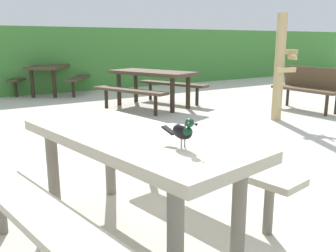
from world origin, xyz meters
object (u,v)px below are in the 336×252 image
object	(u,v)px
picnic_table_mid_right	(153,80)
park_bench_side	(309,85)
picnic_table_foreground	(133,159)
picnic_table_far_centre	(52,72)
bird_grackle	(183,131)

from	to	relation	value
picnic_table_mid_right	park_bench_side	world-z (taller)	park_bench_side
picnic_table_foreground	picnic_table_far_centre	distance (m)	7.60
picnic_table_mid_right	picnic_table_far_centre	distance (m)	3.30
picnic_table_mid_right	picnic_table_far_centre	xyz separation A→B (m)	(-1.15, 3.10, 0.00)
bird_grackle	picnic_table_foreground	bearing A→B (deg)	100.24
picnic_table_mid_right	picnic_table_far_centre	size ratio (longest dim) A/B	0.92
picnic_table_mid_right	bird_grackle	bearing A→B (deg)	-119.12
park_bench_side	picnic_table_foreground	bearing A→B (deg)	-155.60
picnic_table_mid_right	park_bench_side	xyz separation A→B (m)	(2.38, -2.00, -0.07)
picnic_table_far_centre	park_bench_side	xyz separation A→B (m)	(3.53, -5.09, -0.07)
picnic_table_foreground	park_bench_side	distance (m)	5.65
bird_grackle	park_bench_side	distance (m)	5.79
picnic_table_foreground	bird_grackle	xyz separation A→B (m)	(0.08, -0.47, 0.29)
bird_grackle	park_bench_side	xyz separation A→B (m)	(5.06, 2.80, -0.35)
picnic_table_foreground	picnic_table_far_centre	size ratio (longest dim) A/B	0.83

